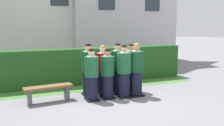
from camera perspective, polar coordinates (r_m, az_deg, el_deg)
The scene contains 12 objects.
ground_plane at distance 8.06m, azimuth 0.75°, elevation -7.67°, with size 60.00×60.00×0.00m, color slate.
student_front_row_0 at distance 7.62m, azimuth -4.54°, elevation -2.87°, with size 0.41×0.46×1.57m.
student_front_row_1 at distance 7.82m, azimuth -1.01°, elevation -2.63°, with size 0.40×0.49×1.55m.
student_front_row_2 at distance 7.95m, azimuth 2.70°, elevation -2.05°, with size 0.43×0.49×1.66m.
student_front_row_3 at distance 8.14m, azimuth 5.43°, elevation -1.72°, with size 0.44×0.53×1.69m.
student_rear_row_0 at distance 8.15m, azimuth -5.24°, elevation -1.74°, with size 0.44×0.53×1.68m.
student_in_red_blazer at distance 8.31m, azimuth -2.07°, elevation -1.78°, with size 0.42×0.52×1.60m.
student_rear_row_2 at distance 8.45m, azimuth 1.23°, elevation -1.37°, with size 0.43×0.53×1.67m.
student_rear_row_3 at distance 8.65m, azimuth 4.21°, elevation -1.25°, with size 0.43×0.48×1.64m.
hedge at distance 9.98m, azimuth -4.37°, elevation -0.52°, with size 7.49×0.70×1.35m.
wooden_bench at distance 7.76m, azimuth -13.94°, elevation -5.90°, with size 1.43×0.52×0.48m.
lawn_strip at distance 9.37m, azimuth -2.79°, elevation -5.31°, with size 7.49×0.90×0.01m, color #477A38.
Camera 1 is at (-3.05, -7.10, 2.27)m, focal length 41.15 mm.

